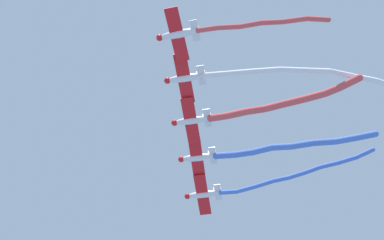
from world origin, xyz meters
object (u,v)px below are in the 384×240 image
(airplane_slot, at_px, (185,78))
(airplane_trail, at_px, (177,34))
(airplane_right_wing, at_px, (191,121))
(airplane_lead, at_px, (203,194))
(airplane_left_wing, at_px, (197,158))

(airplane_slot, height_order, airplane_trail, airplane_slot)
(airplane_right_wing, bearing_deg, airplane_lead, -89.04)
(airplane_trail, bearing_deg, airplane_lead, -86.03)
(airplane_right_wing, distance_m, airplane_slot, 6.37)
(airplane_left_wing, distance_m, airplane_slot, 12.72)
(airplane_right_wing, height_order, airplane_trail, same)
(airplane_right_wing, bearing_deg, airplane_left_wing, -89.04)
(airplane_right_wing, height_order, airplane_slot, airplane_slot)
(airplane_right_wing, bearing_deg, airplane_trail, 90.96)
(airplane_right_wing, xyz_separation_m, airplane_slot, (5.64, -2.94, 0.30))
(airplane_left_wing, xyz_separation_m, airplane_right_wing, (5.64, -2.94, -0.30))
(airplane_left_wing, bearing_deg, airplane_trail, 89.41)
(airplane_lead, distance_m, airplane_trail, 25.44)
(airplane_slot, xyz_separation_m, airplane_trail, (5.63, -2.94, -0.30))
(airplane_lead, bearing_deg, airplane_trail, 90.57)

